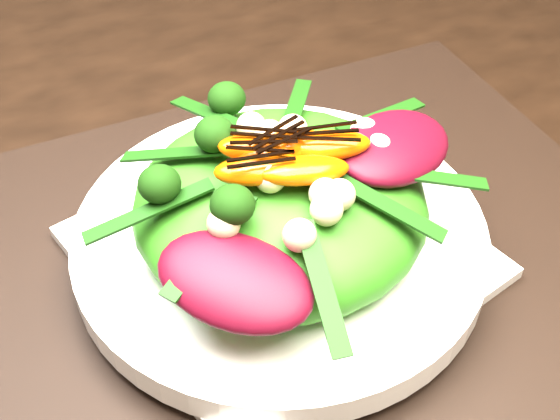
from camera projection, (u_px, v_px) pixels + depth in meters
name	position (u px, v px, depth m)	size (l,w,h in m)	color
placemat	(280.00, 259.00, 0.51)	(0.50, 0.38, 0.00)	black
plate_base	(280.00, 252.00, 0.50)	(0.23, 0.23, 0.01)	white
salad_bowl	(280.00, 237.00, 0.49)	(0.27, 0.27, 0.02)	white
lettuce_mound	(280.00, 204.00, 0.47)	(0.19, 0.19, 0.06)	#317916
radicchio_leaf	(395.00, 147.00, 0.47)	(0.09, 0.06, 0.02)	#470714
orange_segment	(268.00, 150.00, 0.45)	(0.06, 0.02, 0.01)	#D94803
broccoli_floret	(150.00, 174.00, 0.44)	(0.04, 0.04, 0.04)	black
macadamia_nut	(358.00, 186.00, 0.43)	(0.02, 0.02, 0.02)	#FBF5B1
balsamic_drizzle	(268.00, 139.00, 0.45)	(0.05, 0.00, 0.00)	black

